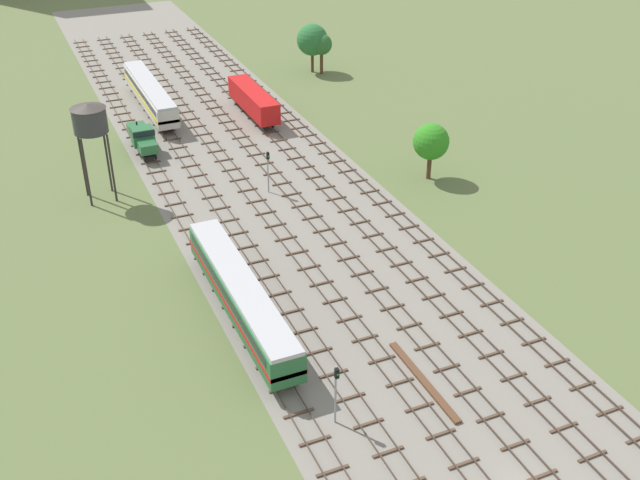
# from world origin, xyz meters

# --- Properties ---
(ground_plane) EXTENTS (480.00, 480.00, 0.00)m
(ground_plane) POSITION_xyz_m (0.00, 56.00, 0.00)
(ground_plane) COLOR #5B6B3D
(ballast_bed) EXTENTS (25.12, 176.00, 0.01)m
(ballast_bed) POSITION_xyz_m (0.00, 56.00, 0.00)
(ballast_bed) COLOR gray
(ballast_bed) RESTS_ON ground
(track_far_left) EXTENTS (2.40, 126.00, 0.29)m
(track_far_left) POSITION_xyz_m (-10.56, 57.00, 0.14)
(track_far_left) COLOR #47382D
(track_far_left) RESTS_ON ground
(track_left) EXTENTS (2.40, 126.00, 0.29)m
(track_left) POSITION_xyz_m (-6.34, 57.00, 0.14)
(track_left) COLOR #47382D
(track_left) RESTS_ON ground
(track_centre_left) EXTENTS (2.40, 126.00, 0.29)m
(track_centre_left) POSITION_xyz_m (-2.11, 57.00, 0.14)
(track_centre_left) COLOR #47382D
(track_centre_left) RESTS_ON ground
(track_centre) EXTENTS (2.40, 126.00, 0.29)m
(track_centre) POSITION_xyz_m (2.11, 57.00, 0.14)
(track_centre) COLOR #47382D
(track_centre) RESTS_ON ground
(track_centre_right) EXTENTS (2.40, 126.00, 0.29)m
(track_centre_right) POSITION_xyz_m (6.34, 57.00, 0.14)
(track_centre_right) COLOR #47382D
(track_centre_right) RESTS_ON ground
(track_right) EXTENTS (2.40, 126.00, 0.29)m
(track_right) POSITION_xyz_m (10.56, 57.00, 0.14)
(track_right) COLOR #47382D
(track_right) RESTS_ON ground
(passenger_coach_far_left_nearest) EXTENTS (2.96, 22.00, 3.80)m
(passenger_coach_far_left_nearest) POSITION_xyz_m (-10.56, 26.27, 2.61)
(passenger_coach_far_left_nearest) COLOR #286638
(passenger_coach_far_left_nearest) RESTS_ON ground
(shunter_loco_far_left_near) EXTENTS (2.74, 8.46, 3.10)m
(shunter_loco_far_left_near) POSITION_xyz_m (-10.56, 65.29, 2.01)
(shunter_loco_far_left_near) COLOR #286638
(shunter_loco_far_left_near) RESTS_ON ground
(freight_boxcar_centre_right_mid) EXTENTS (2.87, 14.00, 3.60)m
(freight_boxcar_centre_right_mid) POSITION_xyz_m (6.34, 71.19, 2.45)
(freight_boxcar_centre_right_mid) COLOR red
(freight_boxcar_centre_right_mid) RESTS_ON ground
(passenger_coach_left_midfar) EXTENTS (2.96, 22.00, 3.80)m
(passenger_coach_left_midfar) POSITION_xyz_m (-6.34, 79.33, 2.61)
(passenger_coach_left_midfar) COLOR beige
(passenger_coach_left_midfar) RESTS_ON ground
(water_tower) EXTENTS (3.82, 3.82, 11.17)m
(water_tower) POSITION_xyz_m (-17.69, 54.38, 9.35)
(water_tower) COLOR #2D2826
(water_tower) RESTS_ON ground
(signal_post_nearest) EXTENTS (0.28, 0.47, 5.10)m
(signal_post_nearest) POSITION_xyz_m (-0.00, 48.13, 3.26)
(signal_post_nearest) COLOR gray
(signal_post_nearest) RESTS_ON ground
(signal_post_near) EXTENTS (0.28, 0.47, 5.21)m
(signal_post_near) POSITION_xyz_m (-8.45, 11.61, 3.32)
(signal_post_near) COLOR gray
(signal_post_near) RESTS_ON ground
(lineside_tree_0) EXTENTS (5.01, 5.01, 7.78)m
(lineside_tree_0) POSITION_xyz_m (21.69, 86.04, 5.26)
(lineside_tree_0) COLOR #4C331E
(lineside_tree_0) RESTS_ON ground
(lineside_tree_1) EXTENTS (4.22, 4.22, 6.79)m
(lineside_tree_1) POSITION_xyz_m (18.57, 44.00, 4.64)
(lineside_tree_1) COLOR #4C331E
(lineside_tree_1) RESTS_ON ground
(lineside_tree_2) EXTENTS (3.37, 3.37, 6.49)m
(lineside_tree_2) POSITION_xyz_m (22.70, 84.66, 4.73)
(lineside_tree_2) COLOR #4C331E
(lineside_tree_2) RESTS_ON ground
(spare_rail_bundle) EXTENTS (0.60, 10.00, 0.24)m
(spare_rail_bundle) POSITION_xyz_m (-0.36, 12.89, 0.12)
(spare_rail_bundle) COLOR brown
(spare_rail_bundle) RESTS_ON ground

